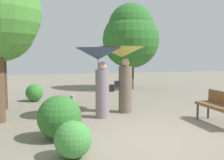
% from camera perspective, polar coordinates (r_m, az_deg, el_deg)
% --- Properties ---
extents(ground_plane, '(40.00, 40.00, 0.00)m').
position_cam_1_polar(ground_plane, '(5.89, 7.11, -12.28)').
color(ground_plane, gray).
extents(person_left, '(1.27, 1.27, 1.99)m').
position_cam_1_polar(person_left, '(7.46, -2.73, 3.23)').
color(person_left, gray).
rests_on(person_left, ground).
extents(person_right, '(1.38, 1.38, 2.04)m').
position_cam_1_polar(person_right, '(8.17, 2.29, 3.76)').
color(person_right, '#6B5B4C').
rests_on(person_right, ground).
extents(park_bench, '(0.52, 1.51, 0.83)m').
position_cam_1_polar(park_bench, '(7.37, 22.47, -4.97)').
color(park_bench, '#38383D').
rests_on(park_bench, ground).
extents(tree_near_right, '(2.92, 2.92, 4.42)m').
position_cam_1_polar(tree_near_right, '(13.88, 4.08, 9.53)').
color(tree_near_right, '#4C3823').
rests_on(tree_near_right, ground).
extents(bush_path_left, '(0.65, 0.65, 0.65)m').
position_cam_1_polar(bush_path_left, '(4.75, -8.39, -12.54)').
color(bush_path_left, '#428C3D').
rests_on(bush_path_left, ground).
extents(bush_path_right, '(0.94, 0.94, 0.94)m').
position_cam_1_polar(bush_path_right, '(5.77, -11.23, -7.88)').
color(bush_path_right, '#2D6B28').
rests_on(bush_path_right, ground).
extents(bush_behind_bench, '(0.67, 0.67, 0.67)m').
position_cam_1_polar(bush_behind_bench, '(10.68, -16.33, -2.63)').
color(bush_behind_bench, '#387F33').
rests_on(bush_behind_bench, ground).
extents(path_marker_post, '(0.12, 0.12, 0.84)m').
position_cam_1_polar(path_marker_post, '(6.40, -8.44, -6.97)').
color(path_marker_post, gray).
rests_on(path_marker_post, ground).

